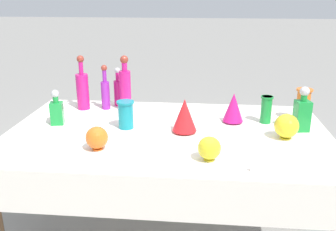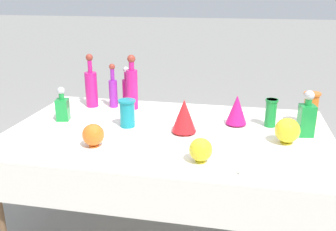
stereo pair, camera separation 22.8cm
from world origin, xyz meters
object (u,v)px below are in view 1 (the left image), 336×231
(fluted_vase_0, at_px, (185,115))
(tall_bottle_2, at_px, (125,87))
(square_decanter_1, at_px, (302,112))
(tall_bottle_0, at_px, (83,89))
(round_bowl_0, at_px, (209,148))
(slender_vase_0, at_px, (303,104))
(tall_bottle_3, at_px, (118,90))
(tall_bottle_1, at_px, (105,91))
(cardboard_box_behind_left, at_px, (168,139))
(round_bowl_2, at_px, (287,126))
(slender_vase_2, at_px, (126,114))
(fluted_vase_1, at_px, (233,107))
(slender_vase_1, at_px, (266,109))
(square_decanter_0, at_px, (57,110))
(round_bowl_1, at_px, (97,138))

(fluted_vase_0, bearing_deg, tall_bottle_2, 137.67)
(square_decanter_1, bearing_deg, tall_bottle_0, 168.55)
(tall_bottle_2, xyz_separation_m, round_bowl_0, (0.60, -0.79, -0.10))
(square_decanter_1, relative_size, round_bowl_0, 2.19)
(slender_vase_0, bearing_deg, tall_bottle_3, 170.38)
(tall_bottle_2, relative_size, square_decanter_1, 1.42)
(tall_bottle_1, distance_m, cardboard_box_behind_left, 1.25)
(square_decanter_1, bearing_deg, round_bowl_2, -128.96)
(slender_vase_0, bearing_deg, tall_bottle_2, 174.78)
(slender_vase_2, bearing_deg, cardboard_box_behind_left, 83.90)
(round_bowl_0, xyz_separation_m, cardboard_box_behind_left, (-0.38, 1.74, -0.67))
(cardboard_box_behind_left, bearing_deg, fluted_vase_1, -64.94)
(square_decanter_1, xyz_separation_m, slender_vase_1, (-0.20, 0.12, -0.02))
(tall_bottle_0, relative_size, fluted_vase_1, 1.99)
(square_decanter_0, distance_m, slender_vase_2, 0.46)
(square_decanter_0, xyz_separation_m, slender_vase_1, (1.35, 0.16, 0.00))
(fluted_vase_1, bearing_deg, slender_vase_0, 10.94)
(tall_bottle_0, relative_size, fluted_vase_0, 1.86)
(slender_vase_1, xyz_separation_m, fluted_vase_0, (-0.52, -0.22, 0.01))
(tall_bottle_3, height_order, fluted_vase_0, tall_bottle_3)
(square_decanter_0, height_order, round_bowl_1, square_decanter_0)
(slender_vase_2, distance_m, fluted_vase_0, 0.37)
(tall_bottle_3, distance_m, square_decanter_0, 0.54)
(tall_bottle_0, distance_m, tall_bottle_3, 0.26)
(round_bowl_2, bearing_deg, tall_bottle_1, 158.80)
(square_decanter_1, bearing_deg, fluted_vase_1, 165.56)
(square_decanter_1, bearing_deg, slender_vase_0, 75.06)
(tall_bottle_1, distance_m, fluted_vase_0, 0.73)
(tall_bottle_3, relative_size, square_decanter_1, 1.03)
(slender_vase_0, xyz_separation_m, fluted_vase_0, (-0.77, -0.30, -0.01))
(tall_bottle_3, relative_size, square_decanter_0, 1.26)
(slender_vase_1, bearing_deg, fluted_vase_0, -156.74)
(tall_bottle_2, relative_size, square_decanter_0, 1.73)
(square_decanter_0, distance_m, square_decanter_1, 1.55)
(tall_bottle_2, height_order, square_decanter_0, tall_bottle_2)
(slender_vase_1, bearing_deg, square_decanter_1, -31.81)
(tall_bottle_3, relative_size, round_bowl_0, 2.25)
(fluted_vase_1, bearing_deg, square_decanter_0, -173.01)
(round_bowl_2, bearing_deg, fluted_vase_0, 175.61)
(slender_vase_0, height_order, slender_vase_1, slender_vase_0)
(square_decanter_0, relative_size, slender_vase_2, 1.30)
(tall_bottle_1, bearing_deg, square_decanter_0, -123.51)
(tall_bottle_2, bearing_deg, tall_bottle_3, 125.67)
(round_bowl_1, bearing_deg, round_bowl_2, 13.91)
(cardboard_box_behind_left, bearing_deg, tall_bottle_1, -111.38)
(square_decanter_0, height_order, fluted_vase_0, square_decanter_0)
(round_bowl_0, distance_m, cardboard_box_behind_left, 1.90)
(tall_bottle_1, bearing_deg, fluted_vase_1, -13.09)
(round_bowl_1, bearing_deg, tall_bottle_3, 94.58)
(square_decanter_0, bearing_deg, round_bowl_1, -45.51)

